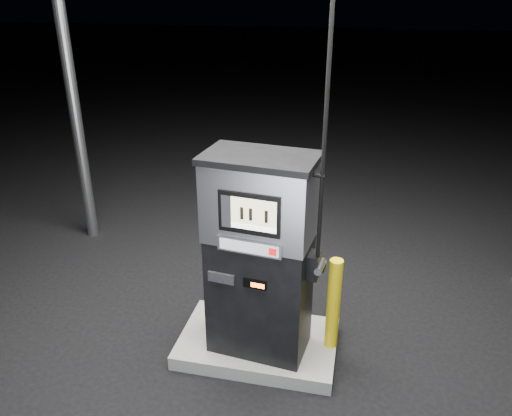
# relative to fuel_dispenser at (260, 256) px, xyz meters

# --- Properties ---
(ground) EXTENTS (80.00, 80.00, 0.00)m
(ground) POSITION_rel_fuel_dispenser_xyz_m (-0.04, 0.10, -1.19)
(ground) COLOR black
(ground) RESTS_ON ground
(pump_island) EXTENTS (1.60, 1.00, 0.15)m
(pump_island) POSITION_rel_fuel_dispenser_xyz_m (-0.04, 0.10, -1.11)
(pump_island) COLOR slate
(pump_island) RESTS_ON ground
(fuel_dispenser) EXTENTS (1.14, 0.71, 4.18)m
(fuel_dispenser) POSITION_rel_fuel_dispenser_xyz_m (0.00, 0.00, 0.00)
(fuel_dispenser) COLOR black
(fuel_dispenser) RESTS_ON pump_island
(bollard_left) EXTENTS (0.13, 0.13, 0.84)m
(bollard_left) POSITION_rel_fuel_dispenser_xyz_m (-0.59, 0.21, -0.61)
(bollard_left) COLOR yellow
(bollard_left) RESTS_ON pump_island
(bollard_right) EXTENTS (0.16, 0.16, 0.98)m
(bollard_right) POSITION_rel_fuel_dispenser_xyz_m (0.70, 0.15, -0.54)
(bollard_right) COLOR yellow
(bollard_right) RESTS_ON pump_island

